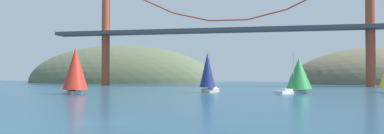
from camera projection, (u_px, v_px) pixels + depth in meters
The scene contains 6 objects.
ground_plane at pixel (104, 123), 27.01m from camera, with size 360.00×360.00×0.00m, color navy.
headland_left at pixel (119, 83), 170.14m from camera, with size 89.95×44.00×35.00m, color #5B6647.
suspension_bridge at pixel (229, 28), 120.57m from camera, with size 122.83×6.00×39.41m.
sailboat_scarlet_sail at pixel (75, 70), 68.24m from camera, with size 7.78×7.91×9.10m.
sailboat_green_sail at pixel (298, 74), 70.79m from camera, with size 8.06×7.62×7.87m.
sailboat_navy_sail at pixel (208, 72), 73.09m from camera, with size 3.79×6.51×8.39m.
Camera 1 is at (11.73, -25.29, 3.51)m, focal length 34.25 mm.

